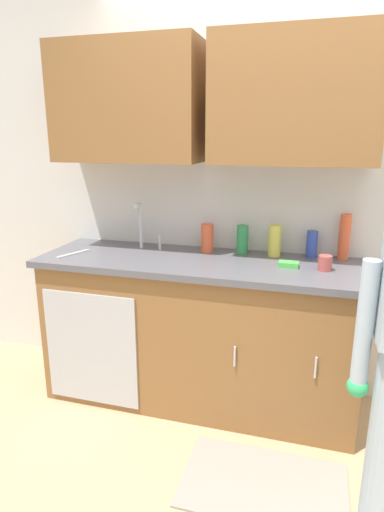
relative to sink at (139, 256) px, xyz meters
name	(u,v)px	position (x,y,z in m)	size (l,w,h in m)	color
ground_plane	(272,496)	(0.95, -0.71, -0.93)	(9.00, 9.00, 0.00)	tan
kitchen_wall_with_uppers	(278,167)	(0.81, 0.29, 0.55)	(4.80, 0.44, 2.70)	silver
counter_cabinet	(199,333)	(0.40, -0.01, -0.48)	(1.90, 0.62, 0.90)	brown
countertop	(200,262)	(0.40, -0.01, -0.01)	(1.96, 0.66, 0.04)	#595960
sink	(139,256)	(0.00, 0.00, 0.00)	(0.50, 0.36, 0.35)	#B7BABF
floor_mat	(264,485)	(0.91, -0.66, -0.92)	(0.80, 0.50, 0.01)	gray
bottle_water_tall	(344,237)	(1.23, 0.23, 0.15)	(0.07, 0.07, 0.27)	#E05933
bottle_soap	(207,238)	(0.40, 0.17, 0.10)	(0.08, 0.08, 0.18)	#E05933
bottle_cleaner_spray	(275,241)	(0.82, 0.19, 0.11)	(0.08, 0.08, 0.19)	#D8D14C
bottle_water_short	(242,240)	(0.62, 0.19, 0.10)	(0.07, 0.07, 0.18)	#2D8C4C
bottle_dish_liquid	(312,244)	(1.05, 0.23, 0.10)	(0.07, 0.07, 0.16)	#334CB2
cup_by_sink	(325,263)	(1.12, -0.03, 0.06)	(0.08, 0.08, 0.08)	#B24C47
knife_on_counter	(73,254)	(-0.39, -0.11, 0.02)	(0.24, 0.02, 0.01)	silver
sponge	(289,264)	(0.93, -0.02, 0.03)	(0.11, 0.07, 0.03)	#4CBF4C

